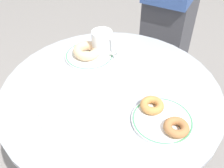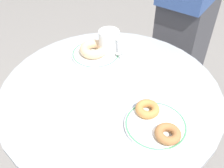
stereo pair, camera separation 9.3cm
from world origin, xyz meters
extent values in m
cylinder|color=#999EA3|center=(0.00, 0.00, 0.75)|extent=(0.79, 0.79, 0.02)
cylinder|color=#999EA3|center=(0.00, 0.00, 0.38)|extent=(0.06, 0.06, 0.71)
cylinder|color=white|center=(-0.21, 0.04, 0.76)|extent=(0.20, 0.20, 0.01)
torus|color=#4C9E66|center=(-0.21, 0.04, 0.77)|extent=(0.19, 0.19, 0.01)
cylinder|color=white|center=(0.21, 0.05, 0.76)|extent=(0.19, 0.19, 0.01)
torus|color=#4C9E66|center=(0.21, 0.05, 0.77)|extent=(0.19, 0.19, 0.01)
torus|color=#E0B789|center=(-0.22, 0.04, 0.79)|extent=(0.14, 0.14, 0.04)
torus|color=#A36B3D|center=(0.27, 0.05, 0.78)|extent=(0.10, 0.10, 0.03)
torus|color=#BC7F42|center=(0.16, 0.05, 0.78)|extent=(0.11, 0.11, 0.03)
cube|color=white|center=(0.00, -0.20, 0.76)|extent=(0.17, 0.16, 0.01)
cylinder|color=white|center=(-0.20, 0.10, 0.81)|extent=(0.08, 0.08, 0.10)
torus|color=white|center=(-0.15, 0.11, 0.82)|extent=(0.08, 0.03, 0.08)
cube|color=#3D3D42|center=(-0.32, 0.62, 0.43)|extent=(0.35, 0.40, 0.86)
camera|label=1|loc=(0.56, -0.39, 1.39)|focal=41.95mm
camera|label=2|loc=(0.61, -0.31, 1.39)|focal=41.95mm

